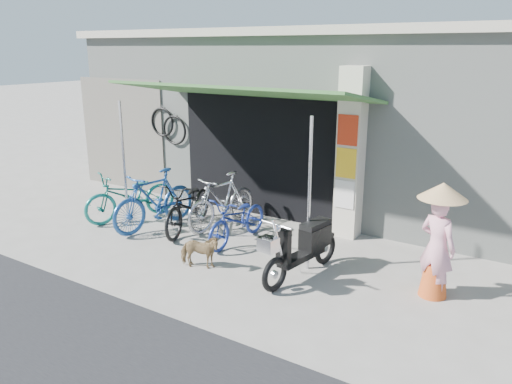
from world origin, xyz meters
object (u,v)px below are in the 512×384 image
Objects in this scene: bike_black at (189,205)px; moped at (304,247)px; bike_navy at (238,219)px; bike_blue at (154,200)px; bike_silver at (222,201)px; bike_teal at (131,196)px; nun at (438,241)px; street_dog at (199,252)px.

moped is (2.70, -0.61, -0.03)m from bike_black.
bike_blue is at bearing -171.16° from bike_navy.
bike_silver is at bearing 164.10° from moped.
nun is (5.84, -0.05, 0.32)m from bike_teal.
bike_navy is 1.68m from moped.
bike_teal is 1.07× the size of moped.
bike_teal reaches higher than street_dog.
bike_blue reaches higher than bike_black.
bike_silver is at bearing 146.54° from bike_navy.
moped is (4.04, -0.46, -0.04)m from bike_teal.
street_dog is 3.46m from nun.
moped reaches higher than bike_black.
bike_teal is 0.75m from bike_blue.
moped is (3.31, -0.34, -0.10)m from bike_blue.
moped is at bearing 33.80° from nun.
bike_blue is (0.73, -0.11, 0.06)m from bike_teal.
bike_blue reaches higher than bike_navy.
bike_silver reaches higher than bike_teal.
moped is (1.47, 0.62, 0.18)m from street_dog.
bike_teal is 2.80m from street_dog.
bike_blue is 2.85× the size of street_dog.
street_dog is 1.61m from moped.
bike_black is 2.77m from moped.
bike_black is at bearing -125.48° from bike_silver.
moped is 1.87m from nun.
bike_silver is (1.05, 0.71, -0.04)m from bike_blue.
moped is at bearing -27.95° from bike_black.
bike_black is 1.14× the size of nun.
bike_navy is 3.40m from nun.
nun is (1.79, 0.40, 0.36)m from moped.
bike_navy is 1.22m from street_dog.
street_dog is (1.23, -1.24, -0.21)m from bike_black.
bike_navy is 0.92× the size of moped.
nun is (4.49, -0.21, 0.33)m from bike_black.
bike_black is at bearing 23.23° from street_dog.
bike_teal is 1.01× the size of bike_blue.
moped is (1.58, -0.59, 0.03)m from bike_navy.
bike_navy reaches higher than street_dog.
bike_teal is at bearing -177.31° from moped.
street_dog is at bearing 38.59° from nun.
bike_navy is at bearing 18.00° from nun.
bike_black is at bearing 32.72° from bike_blue.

